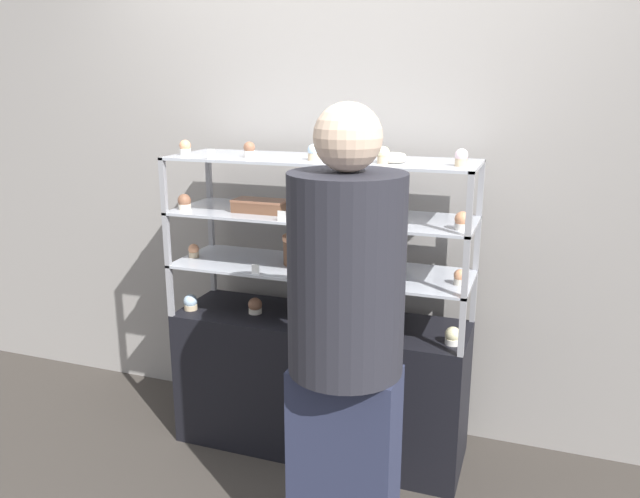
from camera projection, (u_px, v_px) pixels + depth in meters
ground_plane at (320, 444)px, 3.10m from camera, size 20.00×20.00×0.00m
back_wall at (345, 174)px, 3.09m from camera, size 8.00×0.05×2.60m
display_base at (320, 383)px, 3.01m from camera, size 1.38×0.43×0.67m
display_riser_lower at (320, 270)px, 2.87m from camera, size 1.38×0.43×0.25m
display_riser_middle at (320, 217)px, 2.80m from camera, size 1.38×0.43×0.25m
display_riser_upper at (320, 162)px, 2.74m from camera, size 1.38×0.43×0.25m
layer_cake_centerpiece at (302, 250)px, 2.90m from camera, size 0.18×0.18×0.14m
sheet_cake_frosted at (260, 206)px, 2.84m from camera, size 0.24×0.12×0.06m
cupcake_0 at (191, 303)px, 3.03m from camera, size 0.07×0.07×0.08m
cupcake_1 at (255, 306)px, 2.99m from camera, size 0.07×0.07×0.08m
cupcake_2 at (317, 314)px, 2.88m from camera, size 0.07×0.07×0.08m
cupcake_3 at (383, 323)px, 2.78m from camera, size 0.07×0.07×0.08m
cupcake_4 at (453, 336)px, 2.63m from camera, size 0.07×0.07×0.08m
price_tag_0 at (366, 337)px, 2.65m from camera, size 0.04×0.00×0.04m
cupcake_5 at (194, 251)px, 3.03m from camera, size 0.05×0.05×0.07m
cupcake_6 at (361, 268)px, 2.74m from camera, size 0.05×0.05×0.07m
cupcake_7 at (460, 277)px, 2.61m from camera, size 0.05×0.05×0.07m
price_tag_1 at (255, 269)px, 2.76m from camera, size 0.04×0.00×0.04m
cupcake_8 at (184, 202)px, 2.89m from camera, size 0.06×0.06×0.07m
cupcake_9 at (314, 209)px, 2.74m from camera, size 0.06×0.06×0.07m
cupcake_10 at (462, 221)px, 2.49m from camera, size 0.06×0.06×0.07m
price_tag_2 at (282, 216)px, 2.65m from camera, size 0.04×0.00×0.04m
cupcake_11 at (185, 148)px, 2.85m from camera, size 0.05×0.05×0.07m
cupcake_12 at (249, 150)px, 2.76m from camera, size 0.05×0.05×0.07m
cupcake_13 at (313, 152)px, 2.65m from camera, size 0.05×0.05×0.07m
cupcake_14 at (383, 155)px, 2.55m from camera, size 0.05×0.05×0.07m
cupcake_15 at (461, 158)px, 2.46m from camera, size 0.05×0.05×0.07m
price_tag_3 at (211, 154)px, 2.69m from camera, size 0.04×0.00×0.04m
donut_glazed at (392, 158)px, 2.58m from camera, size 0.12×0.12×0.04m
customer_figure at (346, 337)px, 2.12m from camera, size 0.39×0.39×1.68m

